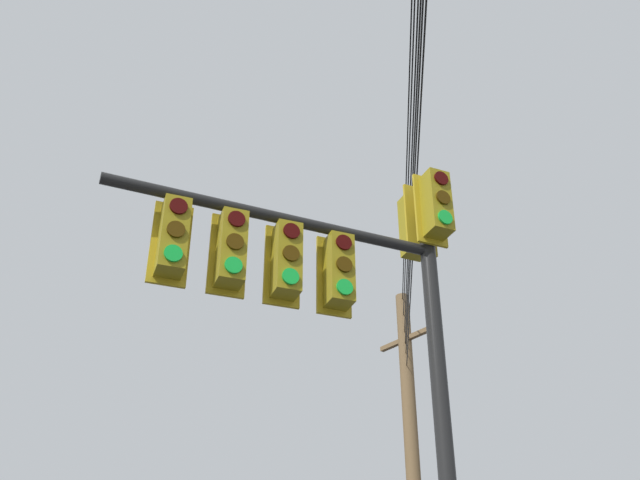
{
  "coord_description": "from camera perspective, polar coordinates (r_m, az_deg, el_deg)",
  "views": [
    {
      "loc": [
        8.26,
        -2.06,
        1.63
      ],
      "look_at": [
        0.57,
        -1.46,
        6.18
      ],
      "focal_mm": 41.62,
      "sensor_mm": 36.0,
      "label": 1
    }
  ],
  "objects": [
    {
      "name": "signal_mast_assembly",
      "position": [
        8.75,
        2.3,
        -4.8
      ],
      "size": [
        1.88,
        4.24,
        7.43
      ],
      "color": "black",
      "rests_on": "ground"
    },
    {
      "name": "overhead_wire_span",
      "position": [
        10.46,
        7.44,
        14.31
      ],
      "size": [
        21.22,
        3.53,
        2.67
      ],
      "color": "black"
    }
  ]
}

